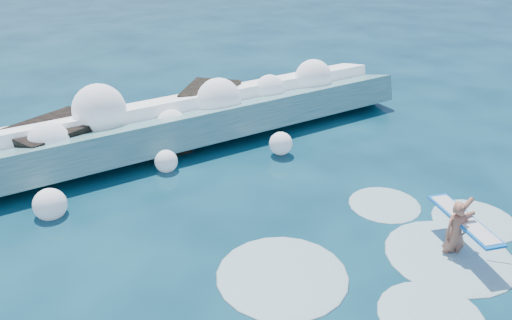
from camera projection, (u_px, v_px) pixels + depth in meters
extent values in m
plane|color=#072939|center=(247.00, 254.00, 11.56)|extent=(200.00, 200.00, 0.00)
cube|color=teal|center=(140.00, 137.00, 16.36)|extent=(20.08, 3.06, 1.68)
cube|color=white|center=(130.00, 115.00, 16.75)|extent=(20.08, 1.42, 0.78)
cube|color=black|center=(57.00, 146.00, 15.70)|extent=(3.28, 2.92, 1.46)
cube|color=black|center=(156.00, 138.00, 16.57)|extent=(2.24, 1.86, 1.12)
cube|color=black|center=(211.00, 108.00, 18.70)|extent=(2.85, 2.87, 1.57)
imported|color=#A6634D|center=(456.00, 235.00, 11.31)|extent=(0.70, 0.59, 1.64)
cube|color=blue|center=(464.00, 220.00, 11.35)|extent=(1.18, 2.30, 0.06)
cube|color=white|center=(464.00, 219.00, 11.35)|extent=(1.03, 2.09, 0.06)
cylinder|color=black|center=(508.00, 264.00, 10.52)|extent=(0.01, 0.91, 0.43)
sphere|color=white|center=(49.00, 142.00, 14.76)|extent=(1.22, 1.22, 1.22)
sphere|color=white|center=(99.00, 110.00, 15.93)|extent=(1.70, 1.70, 1.70)
sphere|color=white|center=(171.00, 124.00, 16.67)|extent=(1.01, 1.01, 1.01)
sphere|color=white|center=(219.00, 100.00, 17.42)|extent=(1.56, 1.56, 1.56)
sphere|color=white|center=(270.00, 89.00, 18.75)|extent=(1.10, 1.10, 1.10)
sphere|color=white|center=(313.00, 78.00, 19.60)|extent=(1.46, 1.46, 1.46)
sphere|color=white|center=(50.00, 205.00, 12.95)|extent=(0.86, 0.86, 0.86)
sphere|color=white|center=(166.00, 161.00, 15.21)|extent=(0.71, 0.71, 0.71)
sphere|color=white|center=(281.00, 143.00, 16.13)|extent=(0.76, 0.76, 0.76)
ellipsoid|color=silver|center=(449.00, 256.00, 11.49)|extent=(2.94, 2.94, 0.15)
ellipsoid|color=silver|center=(431.00, 317.00, 9.76)|extent=(2.09, 2.09, 0.10)
ellipsoid|color=silver|center=(474.00, 221.00, 12.81)|extent=(2.13, 2.13, 0.11)
ellipsoid|color=silver|center=(282.00, 276.00, 10.87)|extent=(2.92, 2.92, 0.15)
ellipsoid|color=silver|center=(385.00, 205.00, 13.52)|extent=(1.94, 1.94, 0.10)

